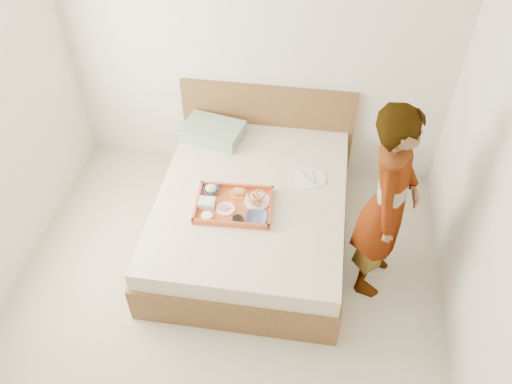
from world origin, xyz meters
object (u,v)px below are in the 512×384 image
object	(u,v)px
tray	(234,205)
dinner_plate	(311,178)
bed	(252,215)
person	(388,204)

from	to	relation	value
tray	dinner_plate	xyz separation A→B (m)	(0.59, 0.44, -0.02)
bed	person	distance (m)	1.24
person	dinner_plate	bearing A→B (deg)	59.08
dinner_plate	person	size ratio (longest dim) A/B	0.15
person	tray	bearing A→B (deg)	97.30
tray	dinner_plate	distance (m)	0.74
bed	person	world-z (taller)	person
dinner_plate	tray	bearing A→B (deg)	-143.38
bed	tray	world-z (taller)	tray
tray	person	bearing A→B (deg)	-8.31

